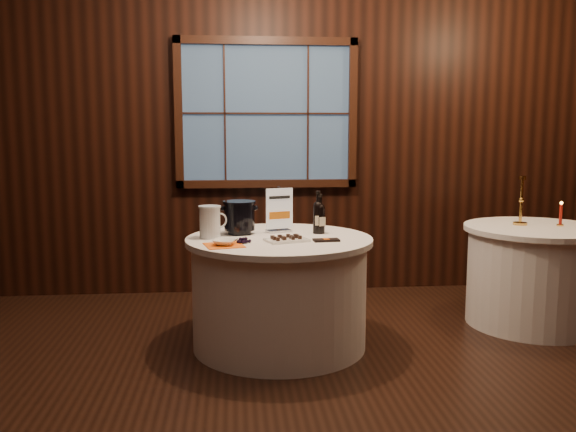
{
  "coord_description": "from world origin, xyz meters",
  "views": [
    {
      "loc": [
        -0.31,
        -3.1,
        1.5
      ],
      "look_at": [
        0.05,
        0.9,
        0.93
      ],
      "focal_mm": 38.0,
      "sensor_mm": 36.0,
      "label": 1
    }
  ],
  "objects": [
    {
      "name": "ground",
      "position": [
        0.0,
        0.0,
        0.0
      ],
      "size": [
        6.0,
        6.0,
        0.0
      ],
      "primitive_type": "plane",
      "color": "black",
      "rests_on": "ground"
    },
    {
      "name": "back_wall",
      "position": [
        0.0,
        2.48,
        1.54
      ],
      "size": [
        6.0,
        0.1,
        3.0
      ],
      "color": "black",
      "rests_on": "ground"
    },
    {
      "name": "main_table",
      "position": [
        0.0,
        1.0,
        0.39
      ],
      "size": [
        1.28,
        1.28,
        0.77
      ],
      "color": "white",
      "rests_on": "ground"
    },
    {
      "name": "side_table",
      "position": [
        2.0,
        1.3,
        0.39
      ],
      "size": [
        1.08,
        1.08,
        0.77
      ],
      "color": "white",
      "rests_on": "ground"
    },
    {
      "name": "sign_stand",
      "position": [
        0.01,
        1.21,
        0.88
      ],
      "size": [
        0.2,
        0.15,
        0.33
      ],
      "rotation": [
        0.0,
        0.0,
        0.33
      ],
      "color": "#B9B8BF",
      "rests_on": "main_table"
    },
    {
      "name": "port_bottle_left",
      "position": [
        0.29,
        1.14,
        0.9
      ],
      "size": [
        0.07,
        0.07,
        0.3
      ],
      "rotation": [
        0.0,
        0.0,
        0.02
      ],
      "color": "black",
      "rests_on": "main_table"
    },
    {
      "name": "port_bottle_right",
      "position": [
        0.3,
        1.13,
        0.89
      ],
      "size": [
        0.07,
        0.08,
        0.28
      ],
      "rotation": [
        0.0,
        0.0,
        0.36
      ],
      "color": "black",
      "rests_on": "main_table"
    },
    {
      "name": "ice_bucket",
      "position": [
        -0.27,
        1.17,
        0.89
      ],
      "size": [
        0.23,
        0.23,
        0.23
      ],
      "color": "black",
      "rests_on": "main_table"
    },
    {
      "name": "chocolate_plate",
      "position": [
        0.04,
        0.85,
        0.79
      ],
      "size": [
        0.31,
        0.26,
        0.04
      ],
      "rotation": [
        0.0,
        0.0,
        0.32
      ],
      "color": "white",
      "rests_on": "main_table"
    },
    {
      "name": "chocolate_box",
      "position": [
        0.3,
        0.83,
        0.78
      ],
      "size": [
        0.18,
        0.1,
        0.01
      ],
      "primitive_type": "cube",
      "rotation": [
        0.0,
        0.0,
        0.08
      ],
      "color": "black",
      "rests_on": "main_table"
    },
    {
      "name": "grape_bunch",
      "position": [
        -0.25,
        0.79,
        0.79
      ],
      "size": [
        0.16,
        0.08,
        0.04
      ],
      "rotation": [
        0.0,
        0.0,
        0.29
      ],
      "color": "black",
      "rests_on": "main_table"
    },
    {
      "name": "glass_pitcher",
      "position": [
        -0.47,
        1.02,
        0.88
      ],
      "size": [
        0.2,
        0.15,
        0.22
      ],
      "rotation": [
        0.0,
        0.0,
        0.43
      ],
      "color": "silver",
      "rests_on": "main_table"
    },
    {
      "name": "orange_napkin",
      "position": [
        -0.37,
        0.73,
        0.77
      ],
      "size": [
        0.28,
        0.28,
        0.0
      ],
      "primitive_type": "cube",
      "rotation": [
        0.0,
        0.0,
        0.23
      ],
      "color": "orange",
      "rests_on": "main_table"
    },
    {
      "name": "cracker_bowl",
      "position": [
        -0.37,
        0.73,
        0.79
      ],
      "size": [
        0.17,
        0.17,
        0.03
      ],
      "primitive_type": "imported",
      "rotation": [
        0.0,
        0.0,
        -0.27
      ],
      "color": "white",
      "rests_on": "orange_napkin"
    },
    {
      "name": "brass_candlestick",
      "position": [
        1.91,
        1.39,
        0.91
      ],
      "size": [
        0.11,
        0.11,
        0.38
      ],
      "color": "gold",
      "rests_on": "side_table"
    },
    {
      "name": "red_candle",
      "position": [
        2.19,
        1.31,
        0.85
      ],
      "size": [
        0.05,
        0.05,
        0.19
      ],
      "color": "gold",
      "rests_on": "side_table"
    }
  ]
}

